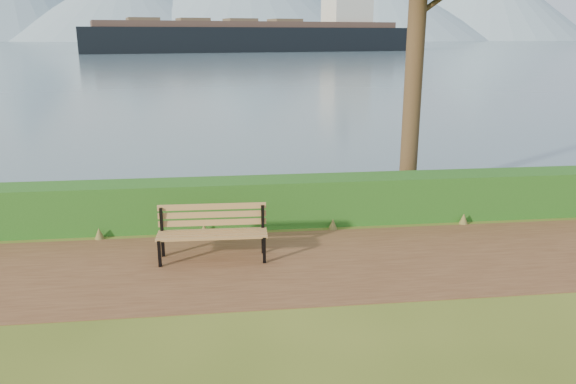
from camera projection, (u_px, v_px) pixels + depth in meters
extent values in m
plane|color=#414F16|center=(266.00, 272.00, 9.76)|extent=(140.00, 140.00, 0.00)
cube|color=#55321D|center=(264.00, 265.00, 10.04)|extent=(40.00, 3.40, 0.01)
cube|color=#154012|center=(255.00, 202.00, 12.11)|extent=(32.00, 0.85, 1.00)
cube|color=#445E6D|center=(219.00, 43.00, 258.18)|extent=(700.00, 510.00, 0.00)
cone|color=gray|center=(126.00, 3.00, 373.64)|extent=(160.00, 160.00, 48.00)
cone|color=gray|center=(373.00, 4.00, 398.06)|extent=(170.00, 170.00, 50.00)
cone|color=gray|center=(487.00, 0.00, 417.08)|extent=(150.00, 150.00, 58.00)
cone|color=gray|center=(203.00, 15.00, 414.70)|extent=(120.00, 120.00, 35.00)
cone|color=gray|center=(415.00, 13.00, 427.99)|extent=(130.00, 130.00, 40.00)
cube|color=black|center=(160.00, 254.00, 9.92)|extent=(0.06, 0.07, 0.50)
cube|color=black|center=(162.00, 233.00, 10.32)|extent=(0.06, 0.07, 0.95)
cube|color=black|center=(161.00, 238.00, 10.09)|extent=(0.07, 0.58, 0.06)
cube|color=black|center=(264.00, 250.00, 10.08)|extent=(0.06, 0.07, 0.50)
cube|color=black|center=(263.00, 229.00, 10.49)|extent=(0.06, 0.07, 0.95)
cube|color=black|center=(263.00, 234.00, 10.26)|extent=(0.07, 0.58, 0.06)
cube|color=#A77040|center=(212.00, 238.00, 9.96)|extent=(1.99, 0.16, 0.04)
cube|color=#A77040|center=(212.00, 236.00, 10.10)|extent=(1.99, 0.16, 0.04)
cube|color=#A77040|center=(212.00, 233.00, 10.23)|extent=(1.99, 0.16, 0.04)
cube|color=#A77040|center=(213.00, 230.00, 10.37)|extent=(1.99, 0.16, 0.04)
cube|color=#A77040|center=(213.00, 223.00, 10.39)|extent=(1.99, 0.11, 0.11)
cube|color=#A77040|center=(212.00, 215.00, 10.35)|extent=(1.99, 0.11, 0.11)
cube|color=#A77040|center=(212.00, 207.00, 10.31)|extent=(1.99, 0.11, 0.11)
cylinder|color=#3C2418|center=(416.00, 38.00, 13.37)|extent=(0.43, 0.43, 7.80)
cylinder|color=#3C2418|center=(438.00, 0.00, 13.19)|extent=(1.14, 0.13, 0.85)
cube|color=black|center=(251.00, 45.00, 132.95)|extent=(78.31, 29.76, 7.76)
cube|color=#453129|center=(251.00, 25.00, 131.72)|extent=(71.99, 27.14, 1.33)
cube|color=beige|center=(347.00, 0.00, 138.40)|extent=(11.82, 11.20, 12.19)
cube|color=brown|center=(143.00, 20.00, 123.18)|extent=(8.16, 8.65, 0.89)
cube|color=brown|center=(193.00, 20.00, 126.89)|extent=(8.16, 8.65, 0.89)
cube|color=brown|center=(240.00, 21.00, 130.59)|extent=(8.16, 8.65, 0.89)
cube|color=brown|center=(285.00, 21.00, 134.30)|extent=(8.16, 8.65, 0.89)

